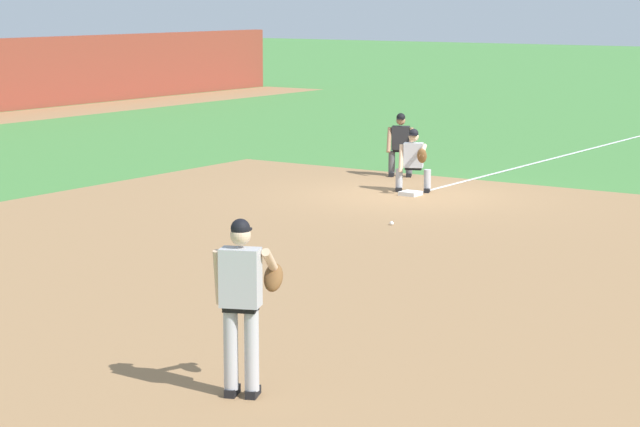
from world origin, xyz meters
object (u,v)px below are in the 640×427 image
at_px(first_base_bag, 410,193).
at_px(baseball, 392,223).
at_px(umpire, 401,142).
at_px(pitcher, 243,296).
at_px(first_baseman, 414,158).

bearing_deg(first_base_bag, baseball, -155.50).
xyz_separation_m(first_base_bag, umpire, (2.27, 1.59, 0.75)).
xyz_separation_m(baseball, pitcher, (-9.24, -3.77, 1.02)).
bearing_deg(first_base_bag, first_baseman, 21.95).
relative_size(first_base_bag, umpire, 0.26).
xyz_separation_m(pitcher, umpire, (14.66, 6.79, -0.27)).
bearing_deg(baseball, first_base_bag, 24.50).
distance_m(first_base_bag, first_baseman, 0.82).
distance_m(first_base_bag, baseball, 3.47).
bearing_deg(umpire, first_base_bag, -145.04).
height_order(baseball, umpire, umpire).
bearing_deg(first_baseman, umpire, 37.47).
relative_size(first_base_bag, pitcher, 0.20).
bearing_deg(baseball, umpire, 29.14).
distance_m(pitcher, first_baseman, 13.90).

